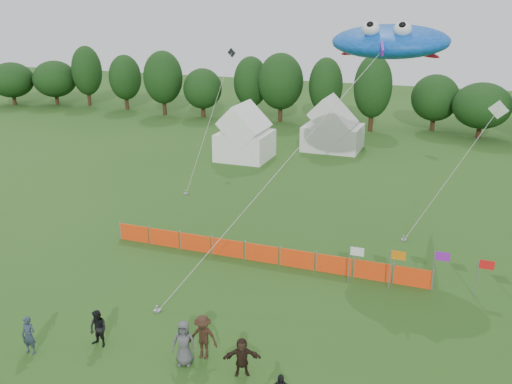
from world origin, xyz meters
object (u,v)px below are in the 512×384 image
(tent_left, at_px, (245,137))
(spectator_a, at_px, (29,335))
(spectator_c, at_px, (203,337))
(stingray_kite, at_px, (391,41))
(spectator_f, at_px, (242,357))
(spectator_b, at_px, (98,329))
(spectator_e, at_px, (184,343))
(tent_right, at_px, (333,130))
(barrier_fence, at_px, (262,253))

(tent_left, height_order, spectator_a, tent_left)
(spectator_c, bearing_deg, stingray_kite, 71.64)
(spectator_f, bearing_deg, tent_left, 88.43)
(spectator_b, relative_size, spectator_e, 0.86)
(spectator_a, distance_m, spectator_b, 2.70)
(tent_right, distance_m, spectator_e, 35.13)
(tent_right, bearing_deg, spectator_f, -82.24)
(tent_left, bearing_deg, spectator_c, -71.56)
(barrier_fence, xyz_separation_m, spectator_b, (-3.55, -9.83, 0.31))
(spectator_c, distance_m, spectator_e, 0.82)
(spectator_c, bearing_deg, spectator_f, -17.93)
(spectator_e, xyz_separation_m, stingray_kite, (4.80, 17.13, 10.40))
(tent_right, height_order, spectator_e, tent_right)
(spectator_f, bearing_deg, spectator_b, 160.03)
(stingray_kite, bearing_deg, tent_right, 111.86)
(spectator_f, bearing_deg, spectator_a, 168.47)
(barrier_fence, bearing_deg, spectator_c, -84.81)
(tent_right, xyz_separation_m, spectator_f, (4.75, -34.86, -1.14))
(spectator_e, bearing_deg, tent_left, 91.48)
(spectator_f, xyz_separation_m, stingray_kite, (2.44, 16.95, 10.56))
(tent_left, xyz_separation_m, spectator_b, (5.11, -29.22, -1.19))
(tent_right, height_order, spectator_b, tent_right)
(spectator_a, height_order, spectator_f, spectator_a)
(spectator_b, distance_m, spectator_e, 3.86)
(spectator_a, distance_m, spectator_e, 6.36)
(spectator_c, bearing_deg, tent_left, 104.63)
(barrier_fence, bearing_deg, tent_right, 94.70)
(tent_right, height_order, barrier_fence, tent_right)
(spectator_a, relative_size, spectator_b, 1.01)
(tent_left, relative_size, tent_right, 0.83)
(barrier_fence, height_order, spectator_a, spectator_a)
(tent_left, distance_m, spectator_a, 30.77)
(tent_right, relative_size, spectator_f, 3.46)
(tent_left, xyz_separation_m, stingray_kite, (13.76, -11.94, 9.34))
(spectator_c, relative_size, stingray_kite, 0.08)
(tent_right, xyz_separation_m, spectator_c, (2.90, -34.40, -0.98))
(spectator_e, relative_size, spectator_f, 1.21)
(spectator_c, distance_m, spectator_f, 1.91)
(tent_left, bearing_deg, spectator_b, -80.08)
(spectator_a, relative_size, stingray_kite, 0.07)
(spectator_a, bearing_deg, stingray_kite, 53.69)
(spectator_b, bearing_deg, barrier_fence, 77.49)
(spectator_c, bearing_deg, spectator_b, -173.56)
(tent_left, distance_m, spectator_e, 30.44)
(stingray_kite, bearing_deg, barrier_fence, -124.42)
(tent_right, distance_m, stingray_kite, 21.47)
(spectator_b, bearing_deg, spectator_c, 17.59)
(tent_right, bearing_deg, stingray_kite, -68.14)
(tent_left, relative_size, spectator_a, 2.73)
(spectator_b, bearing_deg, tent_right, 94.96)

